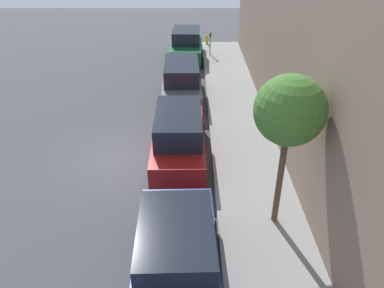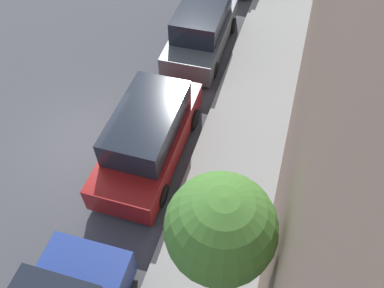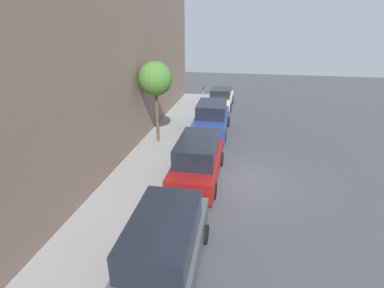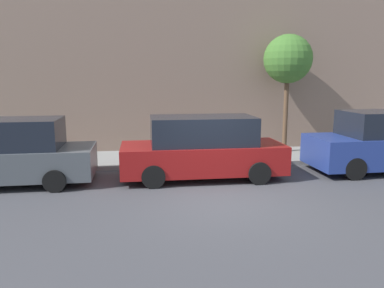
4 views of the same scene
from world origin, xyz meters
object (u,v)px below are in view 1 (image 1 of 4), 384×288
at_px(parked_minivan_third, 178,136).
at_px(parked_suv_fifth, 185,46).
at_px(parking_meter_far, 209,41).
at_px(fire_hydrant, 206,39).
at_px(street_tree, 288,111).
at_px(parked_suv_second, 176,259).
at_px(parked_minivan_fourth, 180,81).

height_order(parked_minivan_third, parked_suv_fifth, parked_suv_fifth).
bearing_deg(parked_suv_fifth, parking_meter_far, 19.75).
bearing_deg(parked_minivan_third, parked_suv_fifth, 89.36).
bearing_deg(fire_hydrant, parking_meter_far, -87.83).
distance_m(parking_meter_far, street_tree, 16.66).
bearing_deg(fire_hydrant, street_tree, -85.97).
bearing_deg(parking_meter_far, parked_minivan_third, -97.71).
bearing_deg(parked_suv_second, fire_hydrant, 86.02).
distance_m(parked_minivan_fourth, street_tree, 10.27).
distance_m(parked_suv_fifth, street_tree, 16.33).
xyz_separation_m(parked_suv_second, parked_minivan_fourth, (-0.16, 11.69, -0.01)).
bearing_deg(parked_minivan_fourth, parked_minivan_third, -89.75).
bearing_deg(parked_minivan_fourth, street_tree, -72.44).
xyz_separation_m(parked_minivan_fourth, parking_meter_far, (1.74, 6.99, 0.15)).
bearing_deg(parked_minivan_third, fire_hydrant, 83.97).
distance_m(parked_minivan_third, fire_hydrant, 15.40).
relative_size(parked_minivan_fourth, street_tree, 1.09).
height_order(parked_suv_fifth, street_tree, street_tree).
bearing_deg(parked_minivan_third, street_tree, -51.63).
height_order(parked_suv_fifth, parking_meter_far, parked_suv_fifth).
xyz_separation_m(parking_meter_far, fire_hydrant, (-0.10, 2.63, -0.58)).
xyz_separation_m(parking_meter_far, street_tree, (1.24, -16.41, 2.64)).
distance_m(parked_minivan_fourth, fire_hydrant, 9.77).
bearing_deg(parked_suv_second, parking_meter_far, 85.15).
distance_m(parked_suv_second, parked_suv_fifth, 18.11).
height_order(parked_minivan_fourth, fire_hydrant, parked_minivan_fourth).
xyz_separation_m(parked_minivan_third, street_tree, (2.96, -3.74, 2.80)).
height_order(parked_minivan_third, parking_meter_far, parked_minivan_third).
height_order(parked_suv_second, parked_minivan_fourth, parked_suv_second).
bearing_deg(parked_suv_second, parked_minivan_fourth, 90.77).
distance_m(parked_suv_second, street_tree, 4.57).
xyz_separation_m(parked_suv_fifth, street_tree, (2.82, -15.84, 2.78)).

